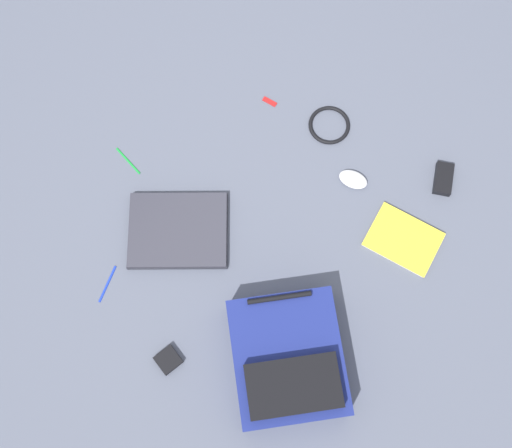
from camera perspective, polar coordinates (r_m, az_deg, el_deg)
ground_plane at (r=2.21m, az=-0.54°, el=-0.53°), size 3.95×3.95×0.00m
backpack at (r=2.06m, az=2.87°, el=-12.15°), size 0.52×0.52×0.18m
laptop at (r=2.21m, az=-7.01°, el=-0.57°), size 0.42×0.43×0.03m
book_comic at (r=2.25m, az=13.06°, el=-1.38°), size 0.20×0.26×0.02m
computer_mouse at (r=2.28m, az=8.70°, el=3.97°), size 0.08×0.11×0.03m
cable_coil at (r=2.36m, az=6.56°, el=8.81°), size 0.15×0.15×0.01m
power_brick at (r=2.35m, az=16.45°, el=3.90°), size 0.13×0.10×0.03m
pen_black at (r=2.22m, az=-13.19°, el=-5.25°), size 0.13×0.04×0.01m
pen_blue at (r=2.34m, az=-11.39°, el=5.59°), size 0.03×0.13×0.01m
earbud_pouch at (r=2.14m, az=-7.88°, el=-11.97°), size 0.09×0.09×0.02m
usb_stick at (r=2.39m, az=1.23°, el=10.93°), size 0.02×0.06×0.01m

